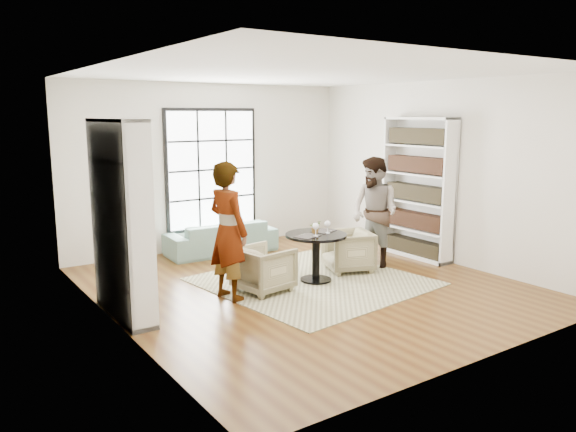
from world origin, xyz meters
TOP-DOWN VIEW (x-y plane):
  - ground at (0.00, 0.00)m, footprint 6.00×6.00m
  - room_shell at (0.00, 0.54)m, footprint 6.00×6.01m
  - rug at (0.19, 0.10)m, footprint 3.17×3.17m
  - pedestal_table at (0.24, 0.10)m, footprint 0.90×0.90m
  - sofa at (-0.11, 2.45)m, footprint 1.98×0.86m
  - armchair_left at (-0.65, 0.14)m, footprint 0.81×0.79m
  - armchair_right at (0.99, 0.27)m, footprint 0.90×0.89m
  - person_left at (-1.20, 0.14)m, footprint 0.56×0.74m
  - person_right at (1.54, 0.27)m, footprint 0.76×0.93m
  - placemat_left at (0.03, 0.04)m, footprint 0.40×0.35m
  - placemat_right at (0.45, 0.20)m, footprint 0.40×0.35m
  - cutlery_left at (0.03, 0.04)m, footprint 0.20×0.25m
  - cutlery_right at (0.45, 0.20)m, footprint 0.20×0.25m
  - wine_glass_left at (0.12, -0.04)m, footprint 0.09×0.09m
  - wine_glass_right at (0.40, 0.05)m, footprint 0.09×0.09m
  - flower_centerpiece at (0.24, 0.13)m, footprint 0.20×0.19m

SIDE VIEW (x-z plane):
  - ground at x=0.00m, z-range 0.00..0.00m
  - rug at x=0.19m, z-range 0.00..0.01m
  - sofa at x=-0.11m, z-range 0.00..0.57m
  - armchair_left at x=-0.65m, z-range 0.00..0.64m
  - armchair_right at x=0.99m, z-range 0.00..0.65m
  - pedestal_table at x=0.24m, z-range 0.16..0.89m
  - placemat_left at x=0.03m, z-range 0.72..0.73m
  - placemat_right at x=0.45m, z-range 0.72..0.73m
  - cutlery_left at x=0.03m, z-range 0.73..0.74m
  - cutlery_right at x=0.45m, z-range 0.73..0.74m
  - flower_centerpiece at x=0.24m, z-range 0.72..0.91m
  - wine_glass_right at x=0.40m, z-range 0.76..0.95m
  - wine_glass_left at x=0.12m, z-range 0.77..0.97m
  - person_right at x=1.54m, z-range 0.00..1.78m
  - person_left at x=-1.20m, z-range 0.00..1.85m
  - room_shell at x=0.00m, z-range -1.74..4.26m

